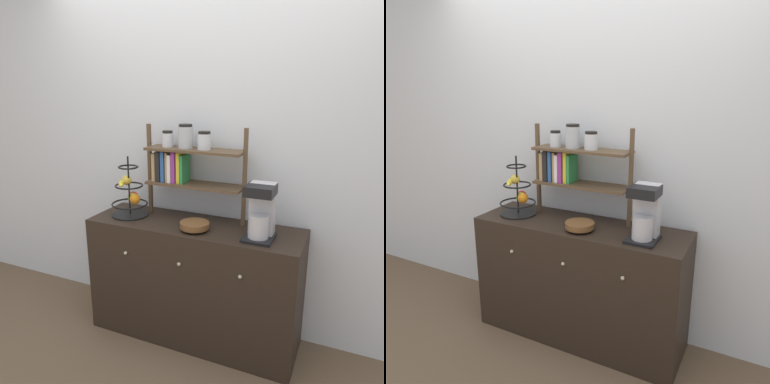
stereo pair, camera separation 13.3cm
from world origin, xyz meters
TOP-DOWN VIEW (x-y plane):
  - ground_plane at (0.00, 0.00)m, footprint 12.00×12.00m
  - wall_back at (0.00, 0.50)m, footprint 7.00×0.05m
  - sideboard at (0.00, 0.23)m, footprint 1.45×0.47m
  - coffee_maker at (0.46, 0.18)m, footprint 0.18×0.21m
  - fruit_stand at (-0.50, 0.22)m, footprint 0.26×0.26m
  - wooden_bowl at (0.05, 0.13)m, footprint 0.19×0.19m
  - shelf_hutch at (-0.13, 0.34)m, footprint 0.72×0.20m

SIDE VIEW (x-z plane):
  - ground_plane at x=0.00m, z-range 0.00..0.00m
  - sideboard at x=0.00m, z-range 0.00..0.84m
  - wooden_bowl at x=0.05m, z-range 0.85..0.90m
  - fruit_stand at x=-0.50m, z-range 0.77..1.20m
  - coffee_maker at x=0.46m, z-range 0.84..1.18m
  - shelf_hutch at x=-0.13m, z-range 0.92..1.57m
  - wall_back at x=0.00m, z-range 0.00..2.60m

